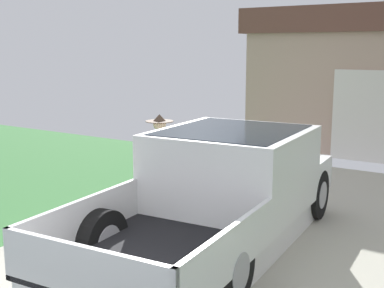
% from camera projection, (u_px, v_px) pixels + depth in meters
% --- Properties ---
extents(pickup_truck, '(2.46, 5.32, 1.58)m').
position_uv_depth(pickup_truck, '(225.00, 191.00, 7.27)').
color(pickup_truck, white).
rests_on(pickup_truck, ground).
extents(person_with_hat, '(0.47, 0.47, 1.66)m').
position_uv_depth(person_with_hat, '(160.00, 156.00, 8.57)').
color(person_with_hat, black).
rests_on(person_with_hat, ground).
extents(handbag, '(0.34, 0.18, 0.38)m').
position_uv_depth(handbag, '(143.00, 206.00, 8.61)').
color(handbag, beige).
rests_on(handbag, ground).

